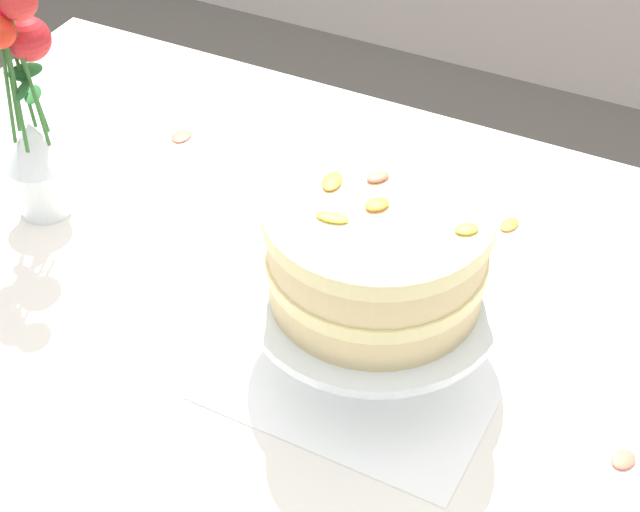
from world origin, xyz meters
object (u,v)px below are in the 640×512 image
dining_table (277,381)px  flower_vase (26,109)px  cake_stand (374,304)px  layer_cake (377,251)px

dining_table → flower_vase: (-0.39, 0.06, 0.26)m
cake_stand → dining_table: bearing=-172.3°
cake_stand → layer_cake: 0.08m
flower_vase → dining_table: bearing=-9.3°
dining_table → cake_stand: 0.21m
layer_cake → cake_stand: bearing=-7.4°
layer_cake → flower_vase: bearing=174.6°
dining_table → flower_vase: flower_vase is taller
dining_table → cake_stand: size_ratio=4.83×
dining_table → layer_cake: layer_cake is taller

